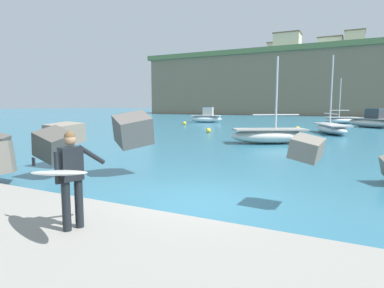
% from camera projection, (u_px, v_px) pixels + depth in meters
% --- Properties ---
extents(ground_plane, '(400.00, 400.00, 0.00)m').
position_uv_depth(ground_plane, '(199.00, 200.00, 8.48)').
color(ground_plane, '#2D6B84').
extents(walkway_path, '(48.00, 4.40, 0.24)m').
position_uv_depth(walkway_path, '(86.00, 261.00, 4.92)').
color(walkway_path, gray).
rests_on(walkway_path, ground).
extents(breakwater_jetty, '(31.69, 6.94, 2.78)m').
position_uv_depth(breakwater_jetty, '(232.00, 151.00, 9.57)').
color(breakwater_jetty, '#3D3A38').
rests_on(breakwater_jetty, ground).
extents(surfer_with_board, '(2.10, 1.43, 1.78)m').
position_uv_depth(surfer_with_board, '(66.00, 174.00, 5.66)').
color(surfer_with_board, black).
rests_on(surfer_with_board, walkway_path).
extents(boat_near_left, '(5.24, 4.06, 5.51)m').
position_uv_depth(boat_near_left, '(270.00, 135.00, 20.91)').
color(boat_near_left, beige).
rests_on(boat_near_left, ground).
extents(boat_near_centre, '(5.68, 5.31, 2.10)m').
position_uv_depth(boat_near_centre, '(372.00, 121.00, 35.67)').
color(boat_near_centre, beige).
rests_on(boat_near_centre, ground).
extents(boat_near_right, '(3.84, 6.27, 6.74)m').
position_uv_depth(boat_near_right, '(331.00, 128.00, 28.11)').
color(boat_near_right, white).
rests_on(boat_near_right, ground).
extents(boat_mid_left, '(4.83, 2.59, 2.27)m').
position_uv_depth(boat_mid_left, '(206.00, 117.00, 45.96)').
color(boat_mid_left, white).
rests_on(boat_mid_left, ground).
extents(boat_mid_centre, '(4.78, 3.54, 5.99)m').
position_uv_depth(boat_mid_centre, '(341.00, 120.00, 43.49)').
color(boat_mid_centre, white).
rests_on(boat_mid_centre, ground).
extents(mooring_buoy_inner, '(0.44, 0.44, 0.44)m').
position_uv_depth(mooring_buoy_inner, '(298.00, 129.00, 31.06)').
color(mooring_buoy_inner, yellow).
rests_on(mooring_buoy_inner, ground).
extents(mooring_buoy_middle, '(0.44, 0.44, 0.44)m').
position_uv_depth(mooring_buoy_middle, '(185.00, 123.00, 40.39)').
color(mooring_buoy_middle, yellow).
rests_on(mooring_buoy_middle, ground).
extents(mooring_buoy_outer, '(0.44, 0.44, 0.44)m').
position_uv_depth(mooring_buoy_outer, '(208.00, 130.00, 28.80)').
color(mooring_buoy_outer, yellow).
rests_on(mooring_buoy_outer, ground).
extents(headland_bluff, '(92.01, 45.89, 15.94)m').
position_uv_depth(headland_bluff, '(331.00, 85.00, 90.62)').
color(headland_bluff, '#847056').
rests_on(headland_bluff, ground).
extents(station_building_west, '(6.42, 6.34, 4.65)m').
position_uv_depth(station_building_west, '(330.00, 47.00, 88.54)').
color(station_building_west, silver).
rests_on(station_building_west, headland_bluff).
extents(station_building_central, '(6.83, 5.31, 5.23)m').
position_uv_depth(station_building_central, '(287.00, 43.00, 85.27)').
color(station_building_central, beige).
rests_on(station_building_central, headland_bluff).
extents(station_building_east, '(4.93, 5.98, 5.45)m').
position_uv_depth(station_building_east, '(354.00, 42.00, 84.13)').
color(station_building_east, beige).
rests_on(station_building_east, headland_bluff).
extents(station_building_annex, '(7.46, 8.16, 6.11)m').
position_uv_depth(station_building_annex, '(281.00, 53.00, 104.13)').
color(station_building_annex, '#B2ADA3').
rests_on(station_building_annex, headland_bluff).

